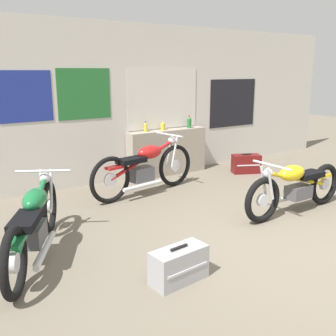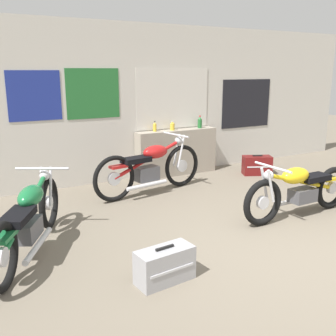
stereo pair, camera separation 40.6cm
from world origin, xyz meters
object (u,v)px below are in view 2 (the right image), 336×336
object	(u,v)px
hard_case_darkred	(257,165)
hard_case_silver	(165,265)
motorcycle_green	(29,218)
motorcycle_red	(150,167)
bottle_center	(200,123)
bottle_leftmost	(155,127)
bottle_left_center	(172,126)
motorcycle_yellow	(300,189)

from	to	relation	value
hard_case_darkred	hard_case_silver	xyz separation A→B (m)	(-3.50, -2.63, -0.01)
motorcycle_green	motorcycle_red	bearing A→B (deg)	31.57
bottle_center	motorcycle_red	xyz separation A→B (m)	(-1.52, -0.84, -0.53)
bottle_center	motorcycle_red	size ratio (longest dim) A/B	0.12
bottle_leftmost	bottle_center	xyz separation A→B (m)	(0.97, -0.04, 0.02)
bottle_left_center	motorcycle_red	size ratio (longest dim) A/B	0.09
bottle_leftmost	hard_case_silver	bearing A→B (deg)	-116.10
bottle_leftmost	motorcycle_green	size ratio (longest dim) A/B	0.10
bottle_left_center	motorcycle_yellow	xyz separation A→B (m)	(0.41, -2.80, -0.56)
motorcycle_yellow	motorcycle_red	xyz separation A→B (m)	(-1.32, 1.95, 0.06)
bottle_left_center	hard_case_silver	size ratio (longest dim) A/B	0.30
bottle_leftmost	hard_case_darkred	bearing A→B (deg)	-24.41
motorcycle_red	hard_case_darkred	xyz separation A→B (m)	(2.36, 0.06, -0.26)
bottle_center	hard_case_silver	size ratio (longest dim) A/B	0.41
motorcycle_green	motorcycle_red	size ratio (longest dim) A/B	0.93
bottle_left_center	hard_case_silver	distance (m)	4.06
bottle_leftmost	bottle_center	size ratio (longest dim) A/B	0.78
motorcycle_green	motorcycle_yellow	bearing A→B (deg)	-10.28
bottle_left_center	motorcycle_red	distance (m)	1.34
bottle_leftmost	bottle_left_center	xyz separation A→B (m)	(0.36, -0.03, -0.01)
bottle_center	hard_case_darkred	bearing A→B (deg)	-42.91
bottle_center	hard_case_silver	world-z (taller)	bottle_center
bottle_leftmost	motorcycle_green	xyz separation A→B (m)	(-2.69, -2.20, -0.54)
motorcycle_yellow	hard_case_darkred	distance (m)	2.27
bottle_center	motorcycle_yellow	distance (m)	2.85
motorcycle_red	hard_case_darkred	distance (m)	2.37
hard_case_darkred	bottle_left_center	bearing A→B (deg)	151.45
motorcycle_red	bottle_leftmost	bearing A→B (deg)	58.19
bottle_center	hard_case_darkred	size ratio (longest dim) A/B	0.40
hard_case_silver	bottle_center	bearing A→B (deg)	51.95
bottle_leftmost	hard_case_darkred	distance (m)	2.13
motorcycle_red	motorcycle_green	bearing A→B (deg)	-148.43
bottle_center	motorcycle_yellow	world-z (taller)	bottle_center
bottle_left_center	bottle_leftmost	bearing A→B (deg)	174.91
bottle_left_center	motorcycle_green	bearing A→B (deg)	-144.60
bottle_left_center	hard_case_darkred	size ratio (longest dim) A/B	0.29
bottle_center	motorcycle_green	world-z (taller)	bottle_center
hard_case_darkred	motorcycle_red	bearing A→B (deg)	-178.51
bottle_leftmost	bottle_center	world-z (taller)	bottle_center
hard_case_silver	bottle_leftmost	bearing A→B (deg)	63.90
bottle_leftmost	motorcycle_yellow	size ratio (longest dim) A/B	0.10
bottle_center	motorcycle_yellow	bearing A→B (deg)	-94.18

